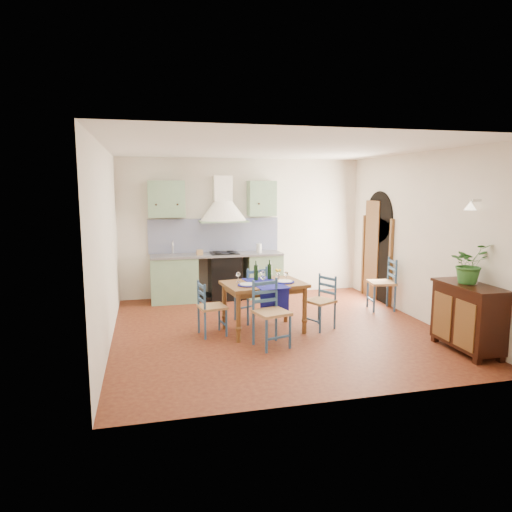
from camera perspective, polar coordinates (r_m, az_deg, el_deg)
The scene contains 13 objects.
floor at distance 7.32m, azimuth 2.54°, elevation -9.13°, with size 5.00×5.00×0.00m, color #43150E.
back_wall at distance 9.18m, azimuth -4.21°, elevation 1.22°, with size 5.00×0.96×2.80m.
right_wall at distance 8.31m, azimuth 18.82°, elevation 2.00°, with size 0.26×5.00×2.80m.
left_wall at distance 6.76m, azimuth -18.18°, elevation 1.14°, with size 0.04×5.00×2.80m, color beige.
ceiling at distance 6.99m, azimuth 2.70°, elevation 13.33°, with size 5.00×5.00×0.01m, color silver.
dining_table at distance 7.04m, azimuth 1.04°, elevation -4.07°, with size 1.31×1.02×1.09m.
chair_near at distance 6.44m, azimuth 1.81°, elevation -7.09°, with size 0.54×0.54×0.94m.
chair_far at distance 7.60m, azimuth -0.53°, elevation -4.65°, with size 0.57×0.57×0.94m.
chair_left at distance 6.95m, azimuth -5.73°, elevation -6.44°, with size 0.45×0.45×0.83m.
chair_right at distance 7.32m, azimuth 8.14°, elevation -5.62°, with size 0.53×0.53×0.85m.
chair_spare at distance 8.66m, azimuth 15.63°, elevation -3.28°, with size 0.51×0.51×0.95m.
sideboard at distance 6.87m, azimuth 24.95°, elevation -6.71°, with size 0.50×1.05×0.94m.
potted_plant at distance 6.79m, azimuth 25.09°, elevation -0.85°, with size 0.49×0.43×0.55m, color #2A6227.
Camera 1 is at (-1.95, -6.69, 2.23)m, focal length 32.00 mm.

